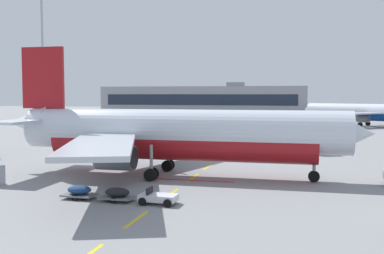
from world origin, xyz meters
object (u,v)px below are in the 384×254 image
at_px(airliner_mid_left, 359,112).
at_px(baggage_train, 118,194).
at_px(fuel_service_truck, 306,139).
at_px(apron_light_mast_near, 42,39).
at_px(airliner_foreground, 175,134).

bearing_deg(airliner_mid_left, baggage_train, -106.32).
xyz_separation_m(airliner_mid_left, fuel_service_truck, (-12.38, -54.18, -1.72)).
distance_m(fuel_service_truck, baggage_train, 34.79).
distance_m(airliner_mid_left, apron_light_mast_near, 73.86).
height_order(baggage_train, apron_light_mast_near, apron_light_mast_near).
relative_size(fuel_service_truck, baggage_train, 0.85).
relative_size(airliner_foreground, baggage_train, 4.02).
height_order(airliner_mid_left, apron_light_mast_near, apron_light_mast_near).
bearing_deg(fuel_service_truck, airliner_mid_left, 77.13).
xyz_separation_m(airliner_mid_left, apron_light_mast_near, (-57.05, -44.86, 13.70)).
height_order(airliner_mid_left, baggage_train, airliner_mid_left).
bearing_deg(fuel_service_truck, baggage_train, -111.83).
height_order(fuel_service_truck, apron_light_mast_near, apron_light_mast_near).
bearing_deg(baggage_train, airliner_foreground, 83.81).
bearing_deg(baggage_train, fuel_service_truck, 68.17).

